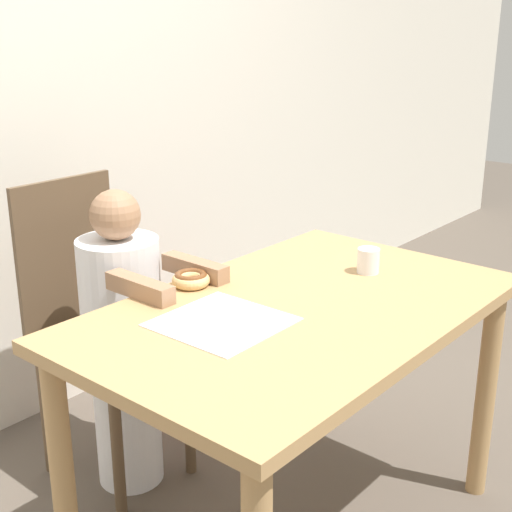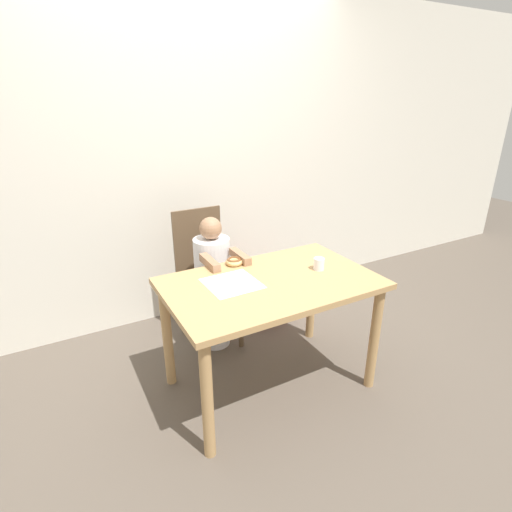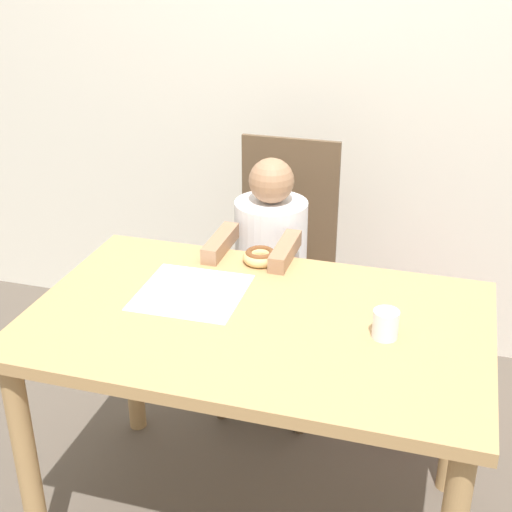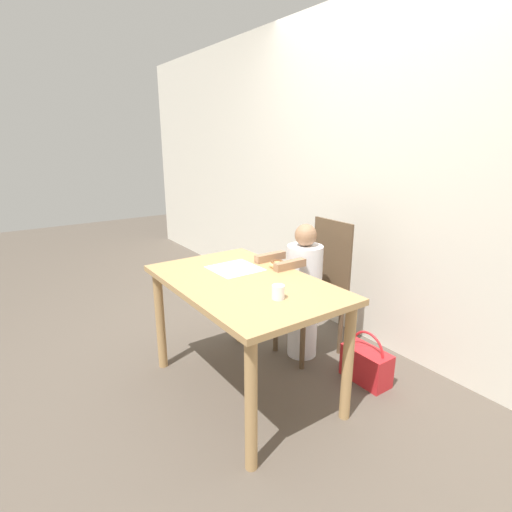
% 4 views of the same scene
% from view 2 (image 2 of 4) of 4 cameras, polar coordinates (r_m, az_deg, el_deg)
% --- Properties ---
extents(ground_plane, '(12.00, 12.00, 0.00)m').
position_cam_2_polar(ground_plane, '(2.69, 1.94, -17.67)').
color(ground_plane, brown).
extents(wall_back, '(8.00, 0.05, 2.50)m').
position_cam_2_polar(wall_back, '(3.18, -9.11, 13.35)').
color(wall_back, silver).
rests_on(wall_back, ground_plane).
extents(dining_table, '(1.21, 0.76, 0.73)m').
position_cam_2_polar(dining_table, '(2.34, 2.14, -5.84)').
color(dining_table, tan).
rests_on(dining_table, ground_plane).
extents(chair, '(0.36, 0.43, 0.97)m').
position_cam_2_polar(chair, '(2.92, -7.12, -2.96)').
color(chair, brown).
rests_on(chair, ground_plane).
extents(child_figure, '(0.26, 0.46, 0.97)m').
position_cam_2_polar(child_figure, '(2.81, -6.10, -4.07)').
color(child_figure, white).
rests_on(child_figure, ground_plane).
extents(donut, '(0.11, 0.11, 0.04)m').
position_cam_2_polar(donut, '(2.50, -3.14, -0.76)').
color(donut, '#DBB270').
rests_on(donut, dining_table).
extents(napkin, '(0.29, 0.29, 0.00)m').
position_cam_2_polar(napkin, '(2.26, -3.45, -3.93)').
color(napkin, white).
rests_on(napkin, dining_table).
extents(handbag, '(0.32, 0.16, 0.35)m').
position_cam_2_polar(handbag, '(3.28, 1.30, -7.12)').
color(handbag, red).
rests_on(handbag, ground_plane).
extents(cup, '(0.07, 0.07, 0.07)m').
position_cam_2_polar(cup, '(2.45, 8.98, -1.13)').
color(cup, white).
rests_on(cup, dining_table).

